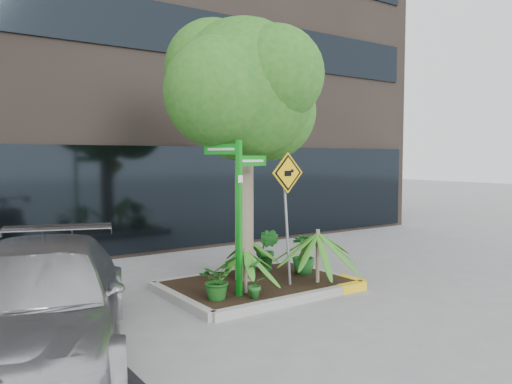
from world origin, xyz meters
TOP-DOWN VIEW (x-y plane):
  - ground at (0.00, 0.00)m, footprint 80.00×80.00m
  - planter at (0.23, 0.27)m, footprint 3.35×2.36m
  - tree at (0.07, 0.58)m, footprint 3.32×2.94m
  - palm_front at (1.06, -0.36)m, footprint 1.09×1.09m
  - palm_left at (-0.40, -0.18)m, footprint 0.85×0.85m
  - palm_back at (0.39, 0.90)m, footprint 0.81×0.81m
  - parked_car at (-3.80, -0.91)m, footprint 3.43×5.19m
  - shrub_a at (-1.01, -0.25)m, footprint 0.82×0.82m
  - shrub_b at (1.28, 0.29)m, footprint 0.61×0.61m
  - shrub_c at (-0.47, -0.55)m, footprint 0.48×0.48m
  - shrub_d at (0.88, 0.94)m, footprint 0.63×0.63m
  - street_sign_post at (-0.57, -0.23)m, footprint 0.95×0.77m
  - cattle_sign at (0.52, -0.14)m, footprint 0.73×0.24m

SIDE VIEW (x-z plane):
  - ground at x=0.00m, z-range 0.00..0.00m
  - planter at x=0.23m, z-range 0.03..0.18m
  - shrub_a at x=-1.01m, z-range 0.15..0.80m
  - shrub_c at x=-0.47m, z-range 0.15..0.84m
  - shrub_b at x=1.28m, z-range 0.15..0.93m
  - shrub_d at x=0.88m, z-range 0.15..0.99m
  - parked_car at x=-3.80m, z-range 0.00..1.40m
  - palm_back at x=0.39m, z-range 0.37..1.27m
  - palm_left at x=-0.40m, z-range 0.38..1.33m
  - palm_front at x=1.06m, z-range 0.45..1.66m
  - street_sign_post at x=-0.57m, z-range 0.32..3.02m
  - cattle_sign at x=0.52m, z-range 0.57..2.93m
  - tree at x=0.07m, z-range 1.15..6.12m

